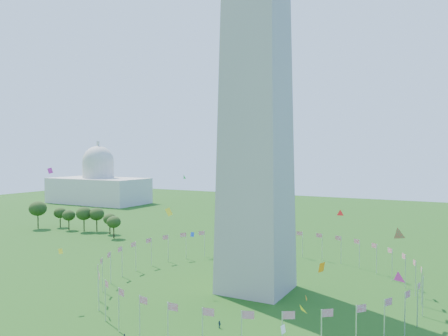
{
  "coord_description": "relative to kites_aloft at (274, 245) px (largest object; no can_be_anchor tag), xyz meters",
  "views": [
    {
      "loc": [
        45.47,
        -54.44,
        36.11
      ],
      "look_at": [
        -1.61,
        35.0,
        32.58
      ],
      "focal_mm": 35.0,
      "sensor_mm": 36.0,
      "label": 1
    }
  ],
  "objects": [
    {
      "name": "tree_line_west",
      "position": [
        -124.18,
        66.34,
        -12.82
      ],
      "size": [
        55.45,
        15.16,
        12.78
      ],
      "color": "#2E4C19",
      "rests_on": "ground"
    },
    {
      "name": "flag_ring",
      "position": [
        -15.06,
        25.8,
        -13.69
      ],
      "size": [
        80.24,
        80.24,
        9.0
      ],
      "color": "silver",
      "rests_on": "ground"
    },
    {
      "name": "capitol_building",
      "position": [
        -195.06,
        155.8,
        4.81
      ],
      "size": [
        70.0,
        35.0,
        46.0
      ],
      "primitive_type": null,
      "color": "beige",
      "rests_on": "ground"
    },
    {
      "name": "kites_aloft",
      "position": [
        0.0,
        0.0,
        0.0
      ],
      "size": [
        119.67,
        70.67,
        28.11
      ],
      "color": "yellow",
      "rests_on": "ground"
    }
  ]
}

